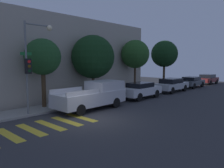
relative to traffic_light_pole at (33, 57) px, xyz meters
name	(u,v)px	position (x,y,z in m)	size (l,w,h in m)	color
ground_plane	(91,120)	(1.62, -3.37, -3.61)	(60.00, 60.00, 0.00)	#333335
sidewalk	(50,108)	(1.62, 0.94, -3.54)	(26.00, 2.22, 0.14)	gray
building_row	(19,59)	(1.62, 5.45, -0.06)	(26.00, 6.00, 7.10)	#A89E8E
crosswalk	(41,127)	(-1.03, -2.57, -3.61)	(5.70, 2.60, 0.00)	gold
traffic_light_pole	(33,57)	(0.00, 0.00, 0.00)	(2.15, 0.56, 5.71)	slate
pickup_truck	(93,95)	(3.76, -1.27, -2.65)	(5.26, 2.09, 1.90)	#BCBCC1
sedan_near_corner	(141,90)	(9.46, -1.27, -2.83)	(4.29, 1.79, 1.43)	silver
sedan_middle	(171,85)	(15.18, -1.27, -2.82)	(4.68, 1.87, 1.47)	#B7BABF
sedan_far_end	(192,82)	(20.48, -1.27, -2.87)	(4.21, 1.83, 1.37)	#4C5156
sedan_tail_of_row	(208,79)	(26.08, -1.27, -2.85)	(4.23, 1.83, 1.41)	maroon
tree_near_corner	(43,57)	(1.39, 1.27, 0.00)	(2.51, 2.51, 4.90)	#42301E
tree_midblock	(93,57)	(6.05, 1.27, 0.08)	(3.66, 3.66, 5.53)	brown
tree_far_end	(135,54)	(11.97, 1.27, 0.44)	(2.94, 2.94, 5.53)	#42301E
tree_behind_truck	(164,54)	(17.98, 1.27, 0.60)	(3.28, 3.28, 5.87)	#42301E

